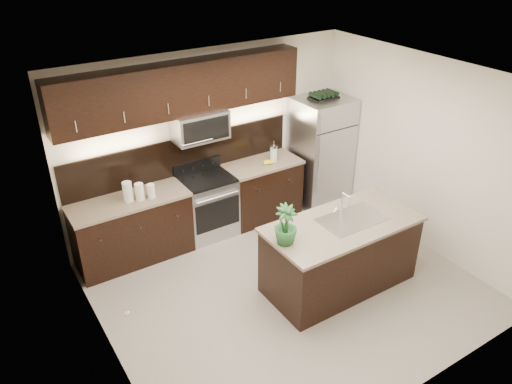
% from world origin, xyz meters
% --- Properties ---
extents(ground, '(4.50, 4.50, 0.00)m').
position_xyz_m(ground, '(0.00, 0.00, 0.00)').
color(ground, gray).
rests_on(ground, ground).
extents(room_walls, '(4.52, 4.02, 2.71)m').
position_xyz_m(room_walls, '(-0.11, -0.04, 1.70)').
color(room_walls, beige).
rests_on(room_walls, ground).
extents(counter_run, '(3.51, 0.65, 0.94)m').
position_xyz_m(counter_run, '(-0.46, 1.69, 0.47)').
color(counter_run, black).
rests_on(counter_run, ground).
extents(upper_fixtures, '(3.49, 0.40, 1.66)m').
position_xyz_m(upper_fixtures, '(-0.43, 1.84, 2.14)').
color(upper_fixtures, black).
rests_on(upper_fixtures, counter_run).
extents(island, '(1.96, 0.96, 0.94)m').
position_xyz_m(island, '(0.60, -0.29, 0.47)').
color(island, black).
rests_on(island, ground).
extents(sink_faucet, '(0.84, 0.50, 0.28)m').
position_xyz_m(sink_faucet, '(0.75, -0.28, 0.96)').
color(sink_faucet, silver).
rests_on(sink_faucet, island).
extents(refrigerator, '(0.86, 0.77, 1.77)m').
position_xyz_m(refrigerator, '(1.80, 1.63, 0.89)').
color(refrigerator, '#B2B2B7').
rests_on(refrigerator, ground).
extents(wine_rack, '(0.44, 0.27, 0.10)m').
position_xyz_m(wine_rack, '(1.80, 1.63, 1.82)').
color(wine_rack, black).
rests_on(wine_rack, refrigerator).
extents(plant, '(0.27, 0.27, 0.48)m').
position_xyz_m(plant, '(-0.25, -0.26, 1.18)').
color(plant, '#205024').
rests_on(plant, island).
extents(canisters, '(0.40, 0.19, 0.28)m').
position_xyz_m(canisters, '(-1.31, 1.61, 1.06)').
color(canisters, silver).
rests_on(canisters, counter_run).
extents(french_press, '(0.11, 0.11, 0.33)m').
position_xyz_m(french_press, '(0.89, 1.64, 1.06)').
color(french_press, silver).
rests_on(french_press, counter_run).
extents(bananas, '(0.21, 0.17, 0.06)m').
position_xyz_m(bananas, '(0.71, 1.61, 0.97)').
color(bananas, yellow).
rests_on(bananas, counter_run).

